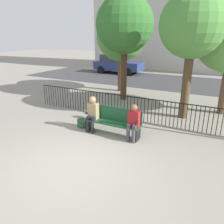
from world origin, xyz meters
name	(u,v)px	position (x,y,z in m)	size (l,w,h in m)	color
ground_plane	(73,166)	(0.00, 0.00, 0.00)	(80.00, 80.00, 0.00)	gray
park_bench	(113,120)	(0.00, 2.19, 0.50)	(1.93, 0.45, 0.92)	#194728
seated_person_0	(92,112)	(-0.72, 2.06, 0.71)	(0.34, 0.39, 1.24)	black
seated_person_1	(133,121)	(0.77, 2.06, 0.66)	(0.34, 0.39, 1.18)	#3D3D42
backpack	(83,123)	(-1.23, 2.18, 0.15)	(0.34, 0.26, 0.31)	#284C2D
fence_railing	(131,106)	(-0.02, 3.69, 0.56)	(9.01, 0.03, 0.95)	black
tree_0	(125,25)	(-1.53, 6.25, 3.61)	(2.73, 2.73, 5.01)	#422D1E
tree_1	(193,26)	(1.76, 4.92, 3.47)	(2.41, 2.41, 4.72)	#4C3823
tree_2	(121,37)	(-2.48, 7.86, 3.09)	(2.73, 2.73, 4.48)	brown
street_surface	(177,82)	(0.00, 12.00, 0.00)	(24.00, 6.00, 0.01)	#3D3D3F
parked_car_0	(118,64)	(-5.62, 13.75, 0.84)	(4.20, 1.94, 1.62)	navy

